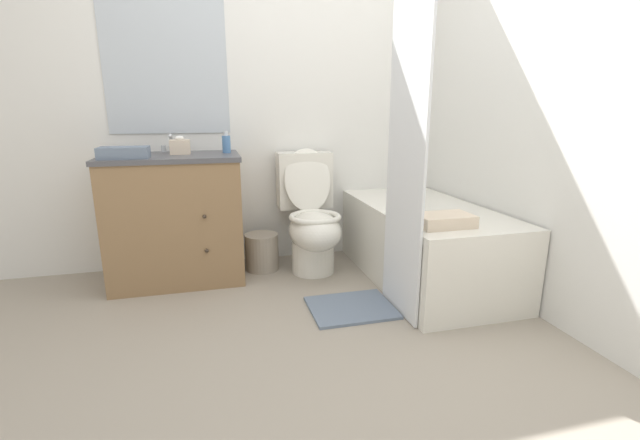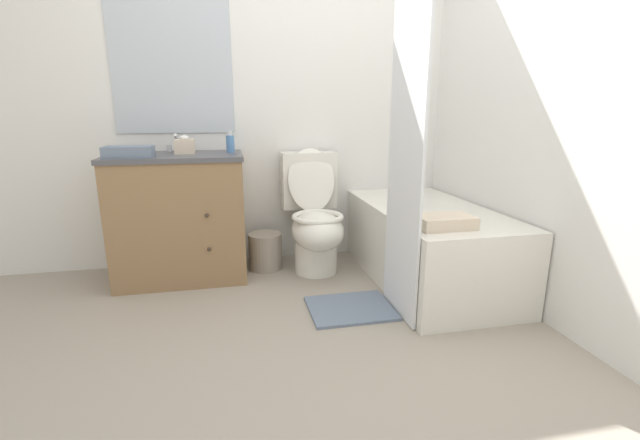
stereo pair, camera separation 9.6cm
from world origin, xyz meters
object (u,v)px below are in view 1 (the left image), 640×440
at_px(bathtub, 424,243).
at_px(bath_towel_folded, 444,220).
at_px(tissue_box, 180,147).
at_px(sink_faucet, 172,147).
at_px(toilet, 311,218).
at_px(soap_dispenser, 226,143).
at_px(hand_towel_folded, 124,153).
at_px(bath_mat, 351,308).
at_px(wastebasket, 262,252).
at_px(vanity_cabinet, 176,217).

xyz_separation_m(bathtub, bath_towel_folded, (-0.14, -0.46, 0.28)).
bearing_deg(tissue_box, sink_faucet, 112.62).
bearing_deg(toilet, soap_dispenser, 169.52).
xyz_separation_m(sink_faucet, hand_towel_folded, (-0.24, -0.33, -0.00)).
distance_m(bathtub, tissue_box, 1.70).
bearing_deg(sink_faucet, bath_mat, -43.80).
height_order(sink_faucet, hand_towel_folded, sink_faucet).
xyz_separation_m(tissue_box, bath_towel_folded, (1.37, -0.92, -0.35)).
bearing_deg(hand_towel_folded, bath_mat, -25.99).
relative_size(soap_dispenser, bath_mat, 0.30).
relative_size(toilet, bath_mat, 1.80).
relative_size(wastebasket, hand_towel_folded, 0.94).
bearing_deg(bath_towel_folded, vanity_cabinet, 148.49).
xyz_separation_m(wastebasket, tissue_box, (-0.49, 0.02, 0.74)).
distance_m(sink_faucet, hand_towel_folded, 0.41).
distance_m(bath_towel_folded, bath_mat, 0.71).
bearing_deg(vanity_cabinet, hand_towel_folded, -148.31).
xyz_separation_m(vanity_cabinet, bath_mat, (0.96, -0.74, -0.41)).
height_order(tissue_box, bath_mat, tissue_box).
bearing_deg(toilet, bathtub, -27.55).
relative_size(toilet, wastebasket, 3.28).
relative_size(tissue_box, hand_towel_folded, 0.47).
height_order(bathtub, bath_mat, bathtub).
bearing_deg(sink_faucet, vanity_cabinet, -90.00).
bearing_deg(wastebasket, bath_mat, -61.83).
height_order(vanity_cabinet, toilet, toilet).
relative_size(toilet, bath_towel_folded, 2.84).
bearing_deg(vanity_cabinet, bath_mat, -37.46).
relative_size(bath_towel_folded, bath_mat, 0.63).
height_order(soap_dispenser, bath_mat, soap_dispenser).
distance_m(wastebasket, tissue_box, 0.89).
height_order(tissue_box, hand_towel_folded, tissue_box).
relative_size(vanity_cabinet, tissue_box, 6.51).
bearing_deg(bath_towel_folded, toilet, 123.38).
xyz_separation_m(soap_dispenser, bath_towel_folded, (1.08, -0.91, -0.36)).
bearing_deg(wastebasket, bathtub, -23.39).
xyz_separation_m(toilet, wastebasket, (-0.34, 0.09, -0.24)).
height_order(bathtub, soap_dispenser, soap_dispenser).
height_order(hand_towel_folded, bath_towel_folded, hand_towel_folded).
bearing_deg(bathtub, sink_faucet, 159.09).
relative_size(vanity_cabinet, hand_towel_folded, 3.07).
distance_m(bathtub, bath_mat, 0.73).
height_order(wastebasket, bath_towel_folded, bath_towel_folded).
bearing_deg(tissue_box, hand_towel_folded, -147.30).
bearing_deg(bath_towel_folded, bath_mat, 163.41).
distance_m(sink_faucet, toilet, 1.04).
distance_m(sink_faucet, tissue_box, 0.15).
height_order(vanity_cabinet, bath_mat, vanity_cabinet).
bearing_deg(soap_dispenser, sink_faucet, 157.39).
xyz_separation_m(sink_faucet, toilet, (0.89, -0.25, -0.49)).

